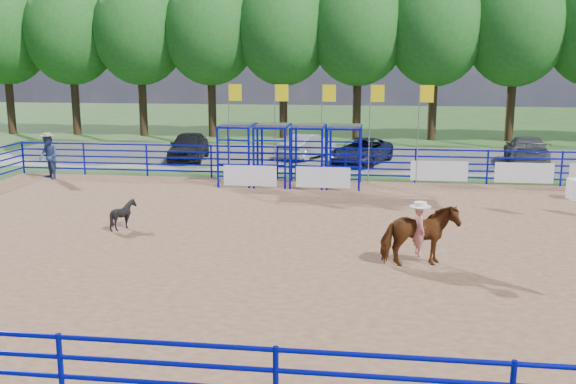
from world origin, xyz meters
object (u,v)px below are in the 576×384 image
object	(u,v)px
spectator_cowboy	(49,156)
car_d	(526,150)
calf	(123,214)
car_c	(362,151)
horse_and_rider	(419,233)
car_b	(308,146)
car_a	(189,146)

from	to	relation	value
spectator_cowboy	car_d	size ratio (longest dim) A/B	0.41
calf	car_c	xyz separation A→B (m)	(7.07, 14.16, 0.18)
horse_and_rider	car_b	bearing A→B (deg)	104.56
car_a	car_c	size ratio (longest dim) A/B	0.94
spectator_cowboy	calf	bearing A→B (deg)	-50.14
car_c	car_d	xyz separation A→B (m)	(8.32, 1.00, 0.07)
spectator_cowboy	car_c	distance (m)	15.04
car_a	calf	bearing A→B (deg)	-88.13
calf	car_b	size ratio (longest dim) A/B	0.22
calf	car_a	world-z (taller)	car_a
spectator_cowboy	car_b	distance (m)	13.27
horse_and_rider	car_a	world-z (taller)	horse_and_rider
spectator_cowboy	car_b	size ratio (longest dim) A/B	0.50
horse_and_rider	car_a	distance (m)	20.04
car_a	car_d	xyz separation A→B (m)	(17.45, 0.94, -0.03)
car_b	car_d	xyz separation A→B (m)	(11.27, -0.54, 0.05)
car_b	car_c	world-z (taller)	car_b
car_d	car_c	bearing A→B (deg)	14.44
car_b	car_d	world-z (taller)	car_d
car_b	car_d	bearing A→B (deg)	-158.41
car_c	spectator_cowboy	bearing A→B (deg)	-136.89
calf	car_c	world-z (taller)	car_c
car_c	car_d	bearing A→B (deg)	25.44
spectator_cowboy	car_b	xyz separation A→B (m)	(10.73, 7.79, -0.35)
car_a	car_d	bearing A→B (deg)	-3.28
car_c	car_a	bearing A→B (deg)	-161.83
car_d	car_a	bearing A→B (deg)	10.65
horse_and_rider	car_c	size ratio (longest dim) A/B	0.50
horse_and_rider	calf	world-z (taller)	horse_and_rider
calf	car_a	size ratio (longest dim) A/B	0.21
spectator_cowboy	car_c	bearing A→B (deg)	24.54
calf	car_d	size ratio (longest dim) A/B	0.18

